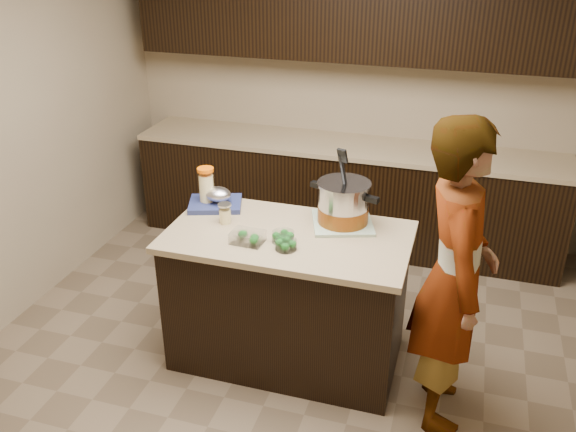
% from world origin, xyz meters
% --- Properties ---
extents(ground_plane, '(4.00, 4.00, 0.00)m').
position_xyz_m(ground_plane, '(0.00, 0.00, 0.00)').
color(ground_plane, brown).
rests_on(ground_plane, ground).
extents(room_shell, '(4.04, 4.04, 2.72)m').
position_xyz_m(room_shell, '(0.00, 0.00, 1.71)').
color(room_shell, tan).
rests_on(room_shell, ground).
extents(back_cabinets, '(3.60, 0.63, 2.33)m').
position_xyz_m(back_cabinets, '(0.00, 1.74, 0.94)').
color(back_cabinets, black).
rests_on(back_cabinets, ground).
extents(island, '(1.46, 0.81, 0.90)m').
position_xyz_m(island, '(0.00, 0.00, 0.45)').
color(island, black).
rests_on(island, ground).
extents(dish_towel, '(0.45, 0.45, 0.02)m').
position_xyz_m(dish_towel, '(0.28, 0.23, 0.91)').
color(dish_towel, '#5F8D64').
rests_on(dish_towel, island).
extents(stock_pot, '(0.45, 0.41, 0.47)m').
position_xyz_m(stock_pot, '(0.28, 0.22, 1.03)').
color(stock_pot, '#B7B7BC').
rests_on(stock_pot, dish_towel).
extents(lemonade_pitcher, '(0.11, 0.11, 0.26)m').
position_xyz_m(lemonade_pitcher, '(-0.63, 0.24, 1.02)').
color(lemonade_pitcher, '#FCE89A').
rests_on(lemonade_pitcher, island).
extents(mason_jar, '(0.11, 0.11, 0.14)m').
position_xyz_m(mason_jar, '(-0.42, 0.03, 0.96)').
color(mason_jar, '#FCE89A').
rests_on(mason_jar, island).
extents(broccoli_tub_left, '(0.15, 0.15, 0.06)m').
position_xyz_m(broccoli_tub_left, '(0.00, -0.10, 0.93)').
color(broccoli_tub_left, silver).
rests_on(broccoli_tub_left, island).
extents(broccoli_tub_right, '(0.14, 0.14, 0.06)m').
position_xyz_m(broccoli_tub_right, '(0.04, -0.18, 0.93)').
color(broccoli_tub_right, silver).
rests_on(broccoli_tub_right, island).
extents(broccoli_tub_rect, '(0.19, 0.15, 0.07)m').
position_xyz_m(broccoli_tub_rect, '(-0.20, -0.17, 0.93)').
color(broccoli_tub_rect, silver).
rests_on(broccoli_tub_rect, island).
extents(blue_tray, '(0.40, 0.36, 0.13)m').
position_xyz_m(blue_tray, '(-0.56, 0.24, 0.94)').
color(blue_tray, navy).
rests_on(blue_tray, island).
extents(person, '(0.52, 0.71, 1.78)m').
position_xyz_m(person, '(0.98, -0.21, 0.89)').
color(person, gray).
rests_on(person, ground).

